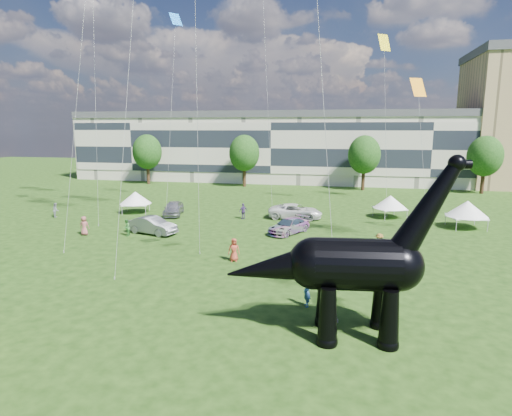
# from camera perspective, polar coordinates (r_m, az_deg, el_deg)

# --- Properties ---
(ground) EXTENTS (220.00, 220.00, 0.00)m
(ground) POSITION_cam_1_polar(r_m,az_deg,el_deg) (21.94, -3.52, -16.91)
(ground) COLOR #16330C
(ground) RESTS_ON ground
(terrace_row) EXTENTS (78.00, 11.00, 12.00)m
(terrace_row) POSITION_cam_1_polar(r_m,az_deg,el_deg) (81.90, 2.66, 7.80)
(terrace_row) COLOR beige
(terrace_row) RESTS_ON ground
(tree_far_left) EXTENTS (5.20, 5.20, 9.44)m
(tree_far_left) POSITION_cam_1_polar(r_m,az_deg,el_deg) (80.02, -14.32, 7.62)
(tree_far_left) COLOR #382314
(tree_far_left) RESTS_ON ground
(tree_mid_left) EXTENTS (5.20, 5.20, 9.44)m
(tree_mid_left) POSITION_cam_1_polar(r_m,az_deg,el_deg) (73.87, -1.58, 7.71)
(tree_mid_left) COLOR #382314
(tree_mid_left) RESTS_ON ground
(tree_mid_right) EXTENTS (5.20, 5.20, 9.44)m
(tree_mid_right) POSITION_cam_1_polar(r_m,az_deg,el_deg) (71.86, 14.25, 7.31)
(tree_mid_right) COLOR #382314
(tree_mid_right) RESTS_ON ground
(tree_far_right) EXTENTS (5.20, 5.20, 9.44)m
(tree_far_right) POSITION_cam_1_polar(r_m,az_deg,el_deg) (74.74, 28.26, 6.49)
(tree_far_right) COLOR #382314
(tree_far_right) RESTS_ON ground
(dinosaur_sculpture) EXTENTS (11.45, 3.46, 9.32)m
(dinosaur_sculpture) POSITION_cam_1_polar(r_m,az_deg,el_deg) (21.28, 12.02, -7.74)
(dinosaur_sculpture) COLOR black
(dinosaur_sculpture) RESTS_ON ground
(car_silver) EXTENTS (3.03, 5.21, 1.67)m
(car_silver) POSITION_cam_1_polar(r_m,az_deg,el_deg) (50.91, -10.96, -0.04)
(car_silver) COLOR #A9A8AD
(car_silver) RESTS_ON ground
(car_grey) EXTENTS (5.34, 3.07, 1.66)m
(car_grey) POSITION_cam_1_polar(r_m,az_deg,el_deg) (42.53, -13.66, -2.27)
(car_grey) COLOR slate
(car_grey) RESTS_ON ground
(car_white) EXTENTS (6.02, 2.83, 1.66)m
(car_white) POSITION_cam_1_polar(r_m,az_deg,el_deg) (48.37, 5.28, -0.45)
(car_white) COLOR silver
(car_white) RESTS_ON ground
(car_dark) EXTENTS (4.27, 5.47, 1.48)m
(car_dark) POSITION_cam_1_polar(r_m,az_deg,el_deg) (41.69, 4.42, -2.38)
(car_dark) COLOR #595960
(car_dark) RESTS_ON ground
(gazebo_near) EXTENTS (4.89, 4.89, 2.57)m
(gazebo_near) POSITION_cam_1_polar(r_m,az_deg,el_deg) (50.87, 17.46, 0.76)
(gazebo_near) COLOR white
(gazebo_near) RESTS_ON ground
(gazebo_far) EXTENTS (4.57, 4.57, 2.84)m
(gazebo_far) POSITION_cam_1_polar(r_m,az_deg,el_deg) (48.45, 26.32, -0.11)
(gazebo_far) COLOR white
(gazebo_far) RESTS_ON ground
(gazebo_left) EXTENTS (4.60, 4.60, 2.58)m
(gazebo_left) POSITION_cam_1_polar(r_m,az_deg,el_deg) (53.36, -15.77, 1.31)
(gazebo_left) COLOR white
(gazebo_left) RESTS_ON ground
(visitors) EXTENTS (53.07, 32.83, 1.85)m
(visitors) POSITION_cam_1_polar(r_m,az_deg,el_deg) (39.71, -4.15, -2.83)
(visitors) COLOR #462E67
(visitors) RESTS_ON ground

